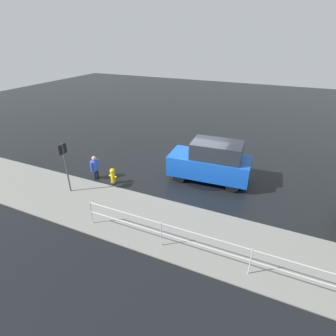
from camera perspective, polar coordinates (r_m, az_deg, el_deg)
The scene contains 8 objects.
ground_plane at distance 13.60m, azimuth 6.31°, elevation -1.88°, with size 60.00×60.00×0.00m, color black.
kerb_strip at distance 10.33m, azimuth -1.26°, elevation -12.22°, with size 24.00×3.20×0.04m, color slate.
moving_hatchback at distance 12.92m, azimuth 9.38°, elevation 1.39°, with size 3.99×1.93×2.06m.
fire_hydrant at distance 13.04m, azimuth -11.91°, elevation -1.70°, with size 0.42×0.31×0.80m.
pedestrian at distance 13.58m, azimuth -15.62°, elevation 0.42°, with size 0.26×0.57×1.22m.
metal_railing at distance 8.63m, azimuth 7.72°, elevation -15.72°, with size 8.86×0.04×1.05m.
sign_post at distance 12.39m, azimuth -21.53°, elevation 1.40°, with size 0.07×0.44×2.40m.
puddle_patch at distance 13.78m, azimuth 8.81°, elevation -1.62°, with size 3.03×3.03×0.01m, color black.
Camera 1 is at (-3.46, 11.38, 6.59)m, focal length 28.00 mm.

